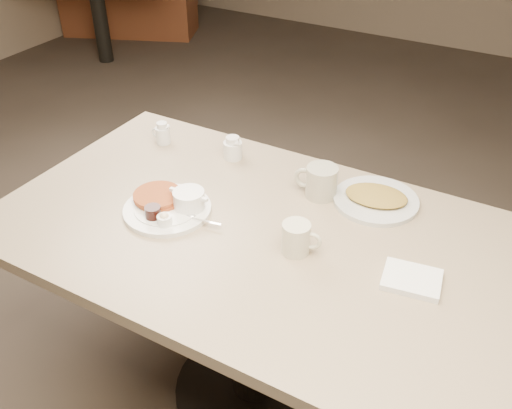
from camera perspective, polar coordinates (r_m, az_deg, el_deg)
The scene contains 8 objects.
diner_table at distance 1.73m, azimuth -0.33°, elevation -6.86°, with size 1.50×0.90×0.75m.
main_plate at distance 1.69m, azimuth -8.71°, elevation 0.01°, with size 0.32×0.27×0.07m.
coffee_mug_near at distance 1.51m, azimuth 4.16°, elevation -3.38°, with size 0.12×0.09×0.09m.
napkin at distance 1.49m, azimuth 15.48°, elevation -7.34°, with size 0.16×0.14×0.02m.
coffee_mug_far at distance 1.74m, azimuth 6.52°, elevation 2.32°, with size 0.14×0.11×0.10m.
creamer_left at distance 2.05m, azimuth -9.44°, elevation 7.09°, with size 0.08×0.06×0.08m.
creamer_right at distance 1.93m, azimuth -2.38°, elevation 5.71°, with size 0.08×0.07×0.08m.
hash_plate at distance 1.75m, azimuth 12.05°, elevation 0.58°, with size 0.30×0.30×0.04m.
Camera 1 is at (0.64, -1.11, 1.74)m, focal length 39.51 mm.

